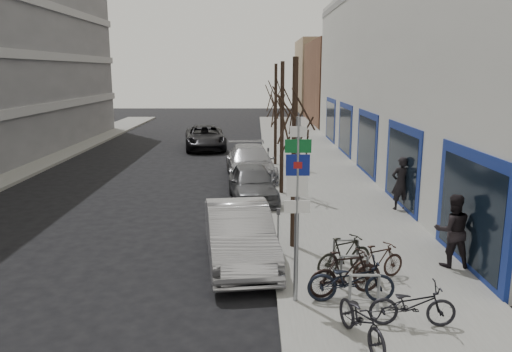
{
  "coord_description": "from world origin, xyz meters",
  "views": [
    {
      "loc": [
        1.51,
        -10.23,
        5.12
      ],
      "look_at": [
        1.54,
        4.56,
        2.0
      ],
      "focal_mm": 35.0,
      "sensor_mm": 36.0,
      "label": 1
    }
  ],
  "objects_px": {
    "tree_mid": "(282,97)",
    "bike_near_right": "(345,272)",
    "meter_mid": "(272,182)",
    "bike_mid_curb": "(351,277)",
    "parked_car_back": "(250,162)",
    "pedestrian_near": "(401,183)",
    "tree_near": "(295,109)",
    "lane_car": "(205,137)",
    "tree_far": "(276,91)",
    "bike_mid_inner": "(344,255)",
    "parked_car_mid": "(252,183)",
    "bike_far_inner": "(378,262)",
    "parked_car_front": "(239,234)",
    "bike_far_curb": "(413,301)",
    "bike_near_left": "(362,316)",
    "meter_front": "(278,226)",
    "meter_back": "(268,158)",
    "bike_rack": "(354,268)",
    "pedestrian_far": "(453,230)",
    "highway_sign_pole": "(297,199)"
  },
  "relations": [
    {
      "from": "meter_mid",
      "to": "bike_mid_curb",
      "type": "bearing_deg",
      "value": -80.36
    },
    {
      "from": "bike_mid_curb",
      "to": "parked_car_back",
      "type": "xyz_separation_m",
      "value": [
        -2.33,
        13.51,
        0.06
      ]
    },
    {
      "from": "pedestrian_far",
      "to": "bike_near_left",
      "type": "bearing_deg",
      "value": 53.11
    },
    {
      "from": "meter_front",
      "to": "pedestrian_far",
      "type": "bearing_deg",
      "value": -12.74
    },
    {
      "from": "tree_mid",
      "to": "bike_near_right",
      "type": "relative_size",
      "value": 3.06
    },
    {
      "from": "bike_rack",
      "to": "tree_near",
      "type": "xyz_separation_m",
      "value": [
        -1.2,
        2.9,
        3.44
      ]
    },
    {
      "from": "meter_back",
      "to": "pedestrian_far",
      "type": "bearing_deg",
      "value": -69.73
    },
    {
      "from": "pedestrian_near",
      "to": "bike_far_curb",
      "type": "bearing_deg",
      "value": 67.77
    },
    {
      "from": "bike_near_right",
      "to": "parked_car_mid",
      "type": "distance_m",
      "value": 9.14
    },
    {
      "from": "bike_mid_curb",
      "to": "bike_mid_inner",
      "type": "relative_size",
      "value": 1.15
    },
    {
      "from": "meter_mid",
      "to": "meter_front",
      "type": "bearing_deg",
      "value": -90.0
    },
    {
      "from": "tree_near",
      "to": "bike_near_left",
      "type": "height_order",
      "value": "tree_near"
    },
    {
      "from": "meter_mid",
      "to": "parked_car_mid",
      "type": "height_order",
      "value": "parked_car_mid"
    },
    {
      "from": "meter_front",
      "to": "meter_back",
      "type": "xyz_separation_m",
      "value": [
        0.0,
        11.0,
        0.0
      ]
    },
    {
      "from": "tree_far",
      "to": "pedestrian_near",
      "type": "xyz_separation_m",
      "value": [
        4.2,
        -9.09,
        -2.98
      ]
    },
    {
      "from": "tree_near",
      "to": "bike_mid_curb",
      "type": "bearing_deg",
      "value": -74.26
    },
    {
      "from": "meter_mid",
      "to": "tree_near",
      "type": "bearing_deg",
      "value": -84.86
    },
    {
      "from": "meter_mid",
      "to": "lane_car",
      "type": "height_order",
      "value": "lane_car"
    },
    {
      "from": "bike_near_left",
      "to": "parked_car_back",
      "type": "distance_m",
      "value": 15.38
    },
    {
      "from": "tree_near",
      "to": "lane_car",
      "type": "distance_m",
      "value": 20.16
    },
    {
      "from": "tree_near",
      "to": "meter_back",
      "type": "height_order",
      "value": "tree_near"
    },
    {
      "from": "bike_mid_curb",
      "to": "parked_car_front",
      "type": "xyz_separation_m",
      "value": [
        -2.53,
        2.69,
        0.06
      ]
    },
    {
      "from": "tree_far",
      "to": "bike_near_left",
      "type": "bearing_deg",
      "value": -87.23
    },
    {
      "from": "tree_far",
      "to": "meter_back",
      "type": "xyz_separation_m",
      "value": [
        -0.45,
        -2.5,
        -3.19
      ]
    },
    {
      "from": "bike_near_left",
      "to": "lane_car",
      "type": "bearing_deg",
      "value": 86.49
    },
    {
      "from": "parked_car_mid",
      "to": "meter_mid",
      "type": "bearing_deg",
      "value": -47.73
    },
    {
      "from": "bike_rack",
      "to": "meter_mid",
      "type": "relative_size",
      "value": 1.78
    },
    {
      "from": "bike_far_inner",
      "to": "parked_car_back",
      "type": "height_order",
      "value": "parked_car_back"
    },
    {
      "from": "tree_mid",
      "to": "bike_mid_inner",
      "type": "relative_size",
      "value": 3.31
    },
    {
      "from": "tree_near",
      "to": "meter_back",
      "type": "bearing_deg",
      "value": 92.45
    },
    {
      "from": "bike_near_right",
      "to": "bike_mid_inner",
      "type": "distance_m",
      "value": 1.21
    },
    {
      "from": "bike_far_inner",
      "to": "parked_car_front",
      "type": "distance_m",
      "value": 3.75
    },
    {
      "from": "tree_far",
      "to": "lane_car",
      "type": "height_order",
      "value": "tree_far"
    },
    {
      "from": "bike_far_inner",
      "to": "parked_car_front",
      "type": "height_order",
      "value": "parked_car_front"
    },
    {
      "from": "tree_mid",
      "to": "parked_car_back",
      "type": "distance_m",
      "value": 4.96
    },
    {
      "from": "tree_far",
      "to": "bike_mid_inner",
      "type": "distance_m",
      "value": 15.48
    },
    {
      "from": "meter_front",
      "to": "bike_near_left",
      "type": "distance_m",
      "value": 4.96
    },
    {
      "from": "highway_sign_pole",
      "to": "pedestrian_far",
      "type": "xyz_separation_m",
      "value": [
        4.18,
        2.01,
        -1.34
      ]
    },
    {
      "from": "tree_far",
      "to": "bike_far_inner",
      "type": "height_order",
      "value": "tree_far"
    },
    {
      "from": "meter_front",
      "to": "parked_car_front",
      "type": "xyz_separation_m",
      "value": [
        -1.08,
        -0.37,
        -0.12
      ]
    },
    {
      "from": "bike_rack",
      "to": "meter_mid",
      "type": "bearing_deg",
      "value": 101.8
    },
    {
      "from": "bike_near_right",
      "to": "parked_car_back",
      "type": "distance_m",
      "value": 13.38
    },
    {
      "from": "tree_near",
      "to": "parked_car_back",
      "type": "relative_size",
      "value": 1.01
    },
    {
      "from": "meter_front",
      "to": "meter_back",
      "type": "bearing_deg",
      "value": 90.0
    },
    {
      "from": "bike_rack",
      "to": "meter_back",
      "type": "bearing_deg",
      "value": 97.02
    },
    {
      "from": "bike_near_left",
      "to": "bike_far_inner",
      "type": "distance_m",
      "value": 3.02
    },
    {
      "from": "tree_mid",
      "to": "parked_car_front",
      "type": "bearing_deg",
      "value": -101.7
    },
    {
      "from": "meter_front",
      "to": "meter_mid",
      "type": "xyz_separation_m",
      "value": [
        0.0,
        5.5,
        0.0
      ]
    },
    {
      "from": "meter_mid",
      "to": "pedestrian_near",
      "type": "height_order",
      "value": "pedestrian_near"
    },
    {
      "from": "tree_far",
      "to": "bike_far_curb",
      "type": "xyz_separation_m",
      "value": [
        2.02,
        -17.62,
        -3.43
      ]
    }
  ]
}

